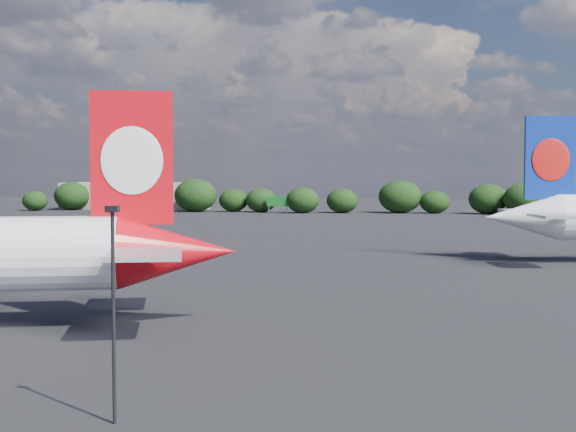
# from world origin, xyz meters

# --- Properties ---
(ground) EXTENTS (500.00, 500.00, 0.00)m
(ground) POSITION_xyz_m (0.00, 60.00, 0.00)
(ground) COLOR black
(ground) RESTS_ON ground
(apron_lamp_post) EXTENTS (0.55, 0.30, 9.24)m
(apron_lamp_post) POSITION_xyz_m (11.66, -4.45, 5.25)
(apron_lamp_post) COLOR black
(apron_lamp_post) RESTS_ON ground
(terminal_building) EXTENTS (42.00, 16.00, 8.00)m
(terminal_building) POSITION_xyz_m (-65.00, 192.00, 4.00)
(terminal_building) COLOR #A59C8E
(terminal_building) RESTS_ON ground
(highway_sign) EXTENTS (6.00, 0.30, 4.50)m
(highway_sign) POSITION_xyz_m (-18.00, 176.00, 3.13)
(highway_sign) COLOR #135F1E
(highway_sign) RESTS_ON ground
(billboard_yellow) EXTENTS (5.00, 0.30, 5.50)m
(billboard_yellow) POSITION_xyz_m (12.00, 182.00, 3.87)
(billboard_yellow) COLOR gold
(billboard_yellow) RESTS_ON ground
(horizon_treeline) EXTENTS (200.53, 16.14, 9.26)m
(horizon_treeline) POSITION_xyz_m (2.33, 180.24, 3.80)
(horizon_treeline) COLOR black
(horizon_treeline) RESTS_ON ground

